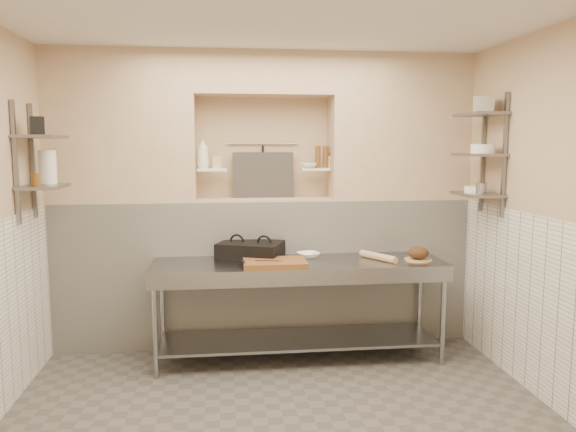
{
  "coord_description": "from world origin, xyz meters",
  "views": [
    {
      "loc": [
        -0.41,
        -3.67,
        1.93
      ],
      "look_at": [
        0.13,
        0.9,
        1.35
      ],
      "focal_mm": 35.0,
      "sensor_mm": 36.0,
      "label": 1
    }
  ],
  "objects": [
    {
      "name": "floor",
      "position": [
        0.0,
        0.0,
        -0.05
      ],
      "size": [
        4.0,
        3.9,
        0.1
      ],
      "primitive_type": "cube",
      "color": "#484440",
      "rests_on": "ground"
    },
    {
      "name": "wall_right",
      "position": [
        2.05,
        0.0,
        1.4
      ],
      "size": [
        0.1,
        3.9,
        2.8
      ],
      "primitive_type": "cube",
      "color": "tan",
      "rests_on": "ground"
    },
    {
      "name": "wall_back",
      "position": [
        0.0,
        2.0,
        1.4
      ],
      "size": [
        4.0,
        0.1,
        2.8
      ],
      "primitive_type": "cube",
      "color": "tan",
      "rests_on": "ground"
    },
    {
      "name": "wall_front",
      "position": [
        0.0,
        -2.0,
        1.4
      ],
      "size": [
        4.0,
        0.1,
        2.8
      ],
      "primitive_type": "cube",
      "color": "tan",
      "rests_on": "ground"
    },
    {
      "name": "backwall_lower",
      "position": [
        0.0,
        1.75,
        0.7
      ],
      "size": [
        4.0,
        0.4,
        1.4
      ],
      "primitive_type": "cube",
      "color": "white",
      "rests_on": "floor"
    },
    {
      "name": "alcove_sill",
      "position": [
        0.0,
        1.75,
        1.41
      ],
      "size": [
        1.3,
        0.4,
        0.02
      ],
      "primitive_type": "cube",
      "color": "tan",
      "rests_on": "backwall_lower"
    },
    {
      "name": "backwall_pillar_left",
      "position": [
        -1.33,
        1.75,
        2.1
      ],
      "size": [
        1.35,
        0.4,
        1.4
      ],
      "primitive_type": "cube",
      "color": "tan",
      "rests_on": "backwall_lower"
    },
    {
      "name": "backwall_pillar_right",
      "position": [
        1.33,
        1.75,
        2.1
      ],
      "size": [
        1.35,
        0.4,
        1.4
      ],
      "primitive_type": "cube",
      "color": "tan",
      "rests_on": "backwall_lower"
    },
    {
      "name": "backwall_header",
      "position": [
        0.0,
        1.75,
        2.6
      ],
      "size": [
        1.3,
        0.4,
        0.4
      ],
      "primitive_type": "cube",
      "color": "tan",
      "rests_on": "backwall_lower"
    },
    {
      "name": "wainscot_right",
      "position": [
        1.99,
        0.0,
        0.7
      ],
      "size": [
        0.02,
        3.9,
        1.4
      ],
      "primitive_type": "cube",
      "color": "white",
      "rests_on": "floor"
    },
    {
      "name": "alcove_shelf_left",
      "position": [
        -0.5,
        1.75,
        1.7
      ],
      "size": [
        0.28,
        0.16,
        0.02
      ],
      "primitive_type": "cube",
      "color": "white",
      "rests_on": "backwall_lower"
    },
    {
      "name": "alcove_shelf_right",
      "position": [
        0.5,
        1.75,
        1.7
      ],
      "size": [
        0.28,
        0.16,
        0.02
      ],
      "primitive_type": "cube",
      "color": "white",
      "rests_on": "backwall_lower"
    },
    {
      "name": "utensil_rail",
      "position": [
        0.0,
        1.92,
        1.95
      ],
      "size": [
        0.7,
        0.02,
        0.02
      ],
      "primitive_type": "cylinder",
      "rotation": [
        0.0,
        1.57,
        0.0
      ],
      "color": "gray",
      "rests_on": "wall_back"
    },
    {
      "name": "hanging_steel",
      "position": [
        0.0,
        1.9,
        1.78
      ],
      "size": [
        0.02,
        0.02,
        0.3
      ],
      "primitive_type": "cylinder",
      "color": "black",
      "rests_on": "utensil_rail"
    },
    {
      "name": "splash_panel",
      "position": [
        0.0,
        1.85,
        1.64
      ],
      "size": [
        0.6,
        0.08,
        0.45
      ],
      "primitive_type": "cube",
      "rotation": [
        -0.14,
        0.0,
        0.0
      ],
      "color": "#383330",
      "rests_on": "alcove_sill"
    },
    {
      "name": "shelf_rail_left_a",
      "position": [
        -1.98,
        1.25,
        1.8
      ],
      "size": [
        0.03,
        0.03,
        0.95
      ],
      "primitive_type": "cube",
      "color": "slate",
      "rests_on": "wall_left"
    },
    {
      "name": "shelf_rail_left_b",
      "position": [
        -1.98,
        0.85,
        1.8
      ],
      "size": [
        0.03,
        0.03,
        0.95
      ],
      "primitive_type": "cube",
      "color": "slate",
      "rests_on": "wall_left"
    },
    {
      "name": "wall_shelf_left_lower",
      "position": [
        -1.84,
        1.05,
        1.6
      ],
      "size": [
        0.3,
        0.5,
        0.02
      ],
      "primitive_type": "cube",
      "color": "slate",
      "rests_on": "wall_left"
    },
    {
      "name": "wall_shelf_left_upper",
      "position": [
        -1.84,
        1.05,
        2.0
      ],
      "size": [
        0.3,
        0.5,
        0.03
      ],
      "primitive_type": "cube",
      "color": "slate",
      "rests_on": "wall_left"
    },
    {
      "name": "shelf_rail_right_a",
      "position": [
        1.98,
        1.25,
        1.85
      ],
      "size": [
        0.03,
        0.03,
        1.05
      ],
      "primitive_type": "cube",
      "color": "slate",
      "rests_on": "wall_right"
    },
    {
      "name": "shelf_rail_right_b",
      "position": [
        1.98,
        0.85,
        1.85
      ],
      "size": [
        0.03,
        0.03,
        1.05
      ],
      "primitive_type": "cube",
      "color": "slate",
      "rests_on": "wall_right"
    },
    {
      "name": "wall_shelf_right_lower",
      "position": [
        1.84,
        1.05,
        1.5
      ],
      "size": [
        0.3,
        0.5,
        0.02
      ],
      "primitive_type": "cube",
      "color": "slate",
      "rests_on": "wall_right"
    },
    {
      "name": "wall_shelf_right_mid",
      "position": [
        1.84,
        1.05,
        1.85
      ],
      "size": [
        0.3,
        0.5,
        0.02
      ],
      "primitive_type": "cube",
      "color": "slate",
      "rests_on": "wall_right"
    },
    {
      "name": "wall_shelf_right_upper",
      "position": [
        1.84,
        1.05,
        2.2
      ],
      "size": [
        0.3,
        0.5,
        0.03
      ],
      "primitive_type": "cube",
      "color": "slate",
      "rests_on": "wall_right"
    },
    {
      "name": "prep_table",
      "position": [
        0.27,
        1.18,
        0.64
      ],
      "size": [
        2.6,
        0.7,
        0.9
      ],
      "color": "gray",
      "rests_on": "floor"
    },
    {
      "name": "panini_press",
      "position": [
        -0.16,
        1.39,
        0.98
      ],
      "size": [
        0.66,
        0.58,
        0.15
      ],
      "rotation": [
        0.0,
        0.0,
        -0.37
      ],
      "color": "black",
      "rests_on": "prep_table"
    },
    {
      "name": "cutting_board",
      "position": [
        0.04,
        1.05,
        0.92
      ],
      "size": [
        0.55,
        0.39,
        0.05
      ],
      "primitive_type": "cube",
      "rotation": [
        0.0,
        0.0,
        -0.01
      ],
      "color": "brown",
      "rests_on": "prep_table"
    },
    {
      "name": "knife_blade",
      "position": [
        -0.02,
        1.02,
        0.95
      ],
      "size": [
        0.24,
        0.07,
        0.01
      ],
      "primitive_type": "cube",
      "rotation": [
        0.0,
        0.0,
        -0.2
      ],
      "color": "gray",
      "rests_on": "cutting_board"
    },
    {
      "name": "tongs",
      "position": [
        -0.24,
        1.01,
        0.96
      ],
      "size": [
        0.05,
        0.26,
        0.02
      ],
      "primitive_type": "cylinder",
      "rotation": [
        1.57,
        0.0,
        0.1
      ],
      "color": "gray",
      "rests_on": "cutting_board"
    },
    {
      "name": "mixing_bowl",
      "position": [
        0.38,
        1.36,
        0.92
      ],
      "size": [
        0.25,
        0.25,
        0.05
      ],
      "primitive_type": "imported",
      "rotation": [
        0.0,
        0.0,
        0.24
      ],
      "color": "white",
      "rests_on": "prep_table"
    },
    {
      "name": "rolling_pin",
      "position": [
        0.99,
        1.18,
        0.93
      ],
      "size": [
        0.27,
        0.39,
        0.06
      ],
      "primitive_type": "cylinder",
      "rotation": [
        1.57,
        0.0,
        0.53
      ],
      "color": "tan",
      "rests_on": "prep_table"
    },
    {
      "name": "bread_board",
      "position": [
        1.34,
        1.13,
        0.91
      ],
      "size": [
        0.24,
        0.24,
        0.01
      ],
      "primitive_type": "cylinder",
      "color": "tan",
      "rests_on": "prep_table"
    },
    {
      "name": "bread_loaf",
      "position": [
        1.34,
        1.13,
        0.97
      ],
      "size": [
        0.19,
        0.19,
        0.11
      ],
      "primitive_type": "ellipsoid",
      "color": "#4C2D19",
      "rests_on": "bread_board"
    },
    {
      "name": "bottle_soap",
      "position": [
        -0.58,
        1.75,
        1.86
      ],
      "size": [
        0.14,
        0.14,
        0.3
      ],
      "primitive_type": "imported",
      "rotation": [
        0.0,
        0.0,
        0.25
      ],
      "color": "white",
      "rests_on": "alcove_shelf_left"
    },
    {
      "name": "jar_alcove",
      "position": [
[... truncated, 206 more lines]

